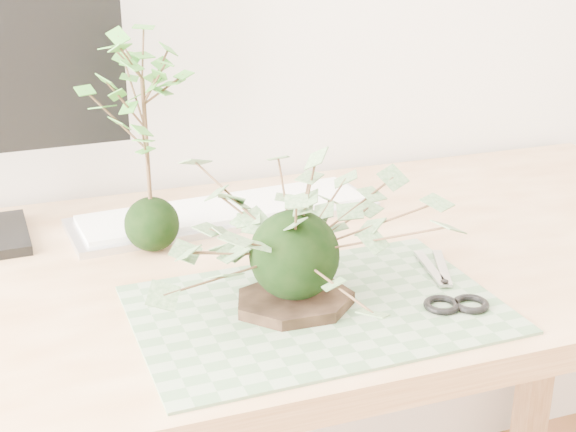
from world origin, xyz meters
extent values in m
cube|color=#D9B589|center=(0.00, 1.23, 0.72)|extent=(1.60, 0.70, 0.04)
cube|color=#D9B589|center=(0.74, 1.52, 0.35)|extent=(0.06, 0.06, 0.70)
cube|color=#4F724C|center=(0.01, 1.06, 0.74)|extent=(0.47, 0.32, 0.00)
cylinder|color=black|center=(-0.02, 1.07, 0.75)|extent=(0.16, 0.16, 0.01)
sphere|color=black|center=(-0.02, 1.07, 0.82)|extent=(0.11, 0.11, 0.11)
sphere|color=black|center=(-0.15, 1.32, 0.78)|extent=(0.08, 0.08, 0.08)
cylinder|color=#402D1B|center=(-0.15, 1.32, 0.90)|extent=(0.01, 0.01, 0.20)
cube|color=silver|center=(-0.01, 1.41, 0.75)|extent=(0.51, 0.19, 0.01)
cube|color=white|center=(-0.01, 1.41, 0.76)|extent=(0.48, 0.16, 0.01)
cube|color=#9D9D9D|center=(0.18, 1.11, 0.75)|extent=(0.03, 0.11, 0.00)
cube|color=#9D9D9D|center=(0.20, 1.11, 0.75)|extent=(0.05, 0.11, 0.00)
torus|color=black|center=(0.17, 1.00, 0.75)|extent=(0.06, 0.06, 0.01)
torus|color=black|center=(0.21, 1.00, 0.75)|extent=(0.06, 0.06, 0.01)
camera|label=1|loc=(-0.33, 0.22, 1.22)|focal=50.00mm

